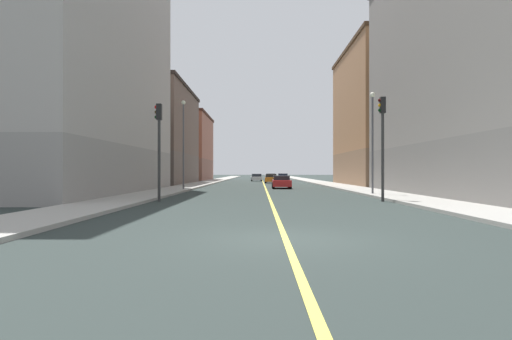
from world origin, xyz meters
TOP-DOWN VIEW (x-y plane):
  - ground_plane at (0.00, 0.00)m, footprint 400.00×400.00m
  - sidewalk_left at (8.26, 49.00)m, footprint 3.20×168.00m
  - sidewalk_right at (-8.26, 49.00)m, footprint 3.20×168.00m
  - lane_center_stripe at (0.00, 49.00)m, footprint 0.16×154.00m
  - building_left_near at (14.15, 18.18)m, footprint 8.88×24.51m
  - building_left_mid at (14.15, 40.97)m, footprint 8.88×18.90m
  - building_right_corner at (-14.15, 21.58)m, footprint 8.88×24.78m
  - building_right_midblock at (-14.15, 45.26)m, footprint 8.88×19.54m
  - building_right_distant at (-14.15, 67.14)m, footprint 8.88×17.61m
  - traffic_light_left_near at (6.24, 13.32)m, footprint 0.40×0.32m
  - traffic_light_right_near at (-6.28, 13.32)m, footprint 0.40×0.32m
  - street_lamp_left_near at (7.26, 19.24)m, footprint 0.36×0.36m
  - street_lamp_right_near at (-7.26, 26.77)m, footprint 0.36×0.36m
  - car_blue at (3.46, 63.24)m, footprint 1.94×4.56m
  - car_silver at (-1.07, 64.08)m, footprint 2.04×4.00m
  - car_maroon at (1.57, 69.70)m, footprint 1.99×4.55m
  - car_red at (1.57, 31.97)m, footprint 1.89×4.40m
  - car_orange at (1.12, 51.80)m, footprint 1.88×4.32m

SIDE VIEW (x-z plane):
  - ground_plane at x=0.00m, z-range 0.00..0.00m
  - lane_center_stripe at x=0.00m, z-range 0.00..0.01m
  - sidewalk_left at x=8.26m, z-range 0.00..0.15m
  - sidewalk_right at x=-8.26m, z-range 0.00..0.15m
  - car_silver at x=-1.07m, z-range -0.02..1.24m
  - car_red at x=1.57m, z-range -0.01..1.24m
  - car_maroon at x=1.57m, z-range -0.01..1.27m
  - car_orange at x=1.12m, z-range -0.02..1.28m
  - car_blue at x=3.46m, z-range -0.03..1.29m
  - traffic_light_right_near at x=-6.28m, z-range 0.84..6.31m
  - traffic_light_left_near at x=6.24m, z-range 0.87..6.72m
  - street_lamp_left_near at x=7.26m, z-range 0.90..7.96m
  - street_lamp_right_near at x=-7.26m, z-range 0.92..8.67m
  - building_right_distant at x=-14.15m, z-range 0.01..11.93m
  - building_right_midblock at x=-14.15m, z-range 0.01..12.65m
  - building_left_mid at x=14.15m, z-range 0.01..16.50m
  - building_left_near at x=14.15m, z-range 0.01..18.48m
  - building_right_corner at x=-14.15m, z-range 0.01..24.24m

